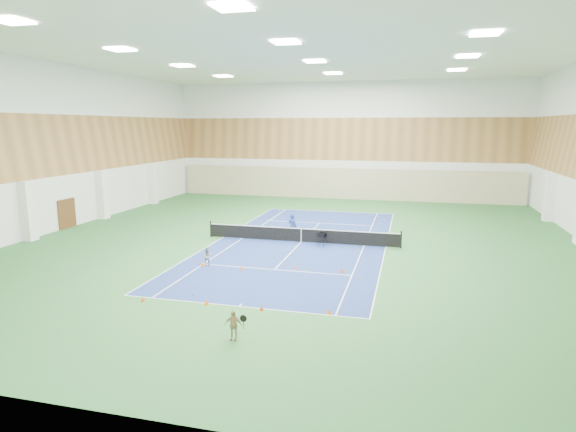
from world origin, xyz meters
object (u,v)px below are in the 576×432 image
(child_apron, at_px, (233,325))
(ball_cart, at_px, (322,239))
(coach, at_px, (293,226))
(child_court, at_px, (208,256))
(tennis_net, at_px, (301,234))

(child_apron, relative_size, ball_cart, 1.24)
(child_apron, bearing_deg, coach, 91.16)
(coach, xyz_separation_m, child_court, (-3.01, -7.16, -0.37))
(child_apron, xyz_separation_m, ball_cart, (0.60, 14.26, -0.11))
(tennis_net, relative_size, child_apron, 11.62)
(tennis_net, xyz_separation_m, ball_cart, (1.51, -0.68, -0.11))
(coach, distance_m, ball_cart, 2.62)
(child_court, bearing_deg, coach, 37.58)
(child_court, bearing_deg, ball_cart, 18.59)
(child_court, xyz_separation_m, ball_cart, (5.25, 5.88, -0.08))
(coach, distance_m, child_apron, 15.64)
(child_court, distance_m, child_apron, 9.59)
(ball_cart, bearing_deg, child_apron, -79.79)
(ball_cart, bearing_deg, tennis_net, 168.28)
(tennis_net, relative_size, ball_cart, 14.40)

